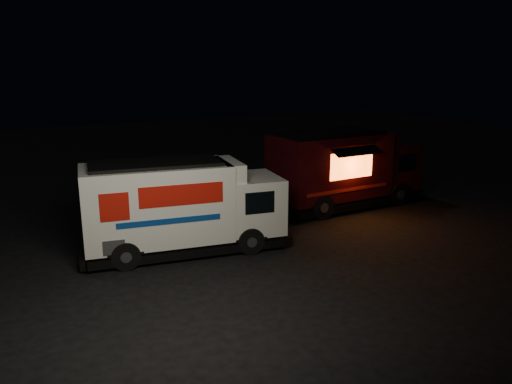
{
  "coord_description": "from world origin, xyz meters",
  "views": [
    {
      "loc": [
        -5.63,
        -12.66,
        5.85
      ],
      "look_at": [
        2.3,
        2.0,
        1.61
      ],
      "focal_mm": 35.0,
      "sensor_mm": 36.0,
      "label": 1
    }
  ],
  "objects": [
    {
      "name": "ground",
      "position": [
        0.0,
        0.0,
        0.0
      ],
      "size": [
        80.0,
        80.0,
        0.0
      ],
      "primitive_type": "plane",
      "color": "black",
      "rests_on": "ground"
    },
    {
      "name": "white_truck",
      "position": [
        -0.34,
        1.88,
        1.49
      ],
      "size": [
        6.86,
        3.27,
        2.99
      ],
      "primitive_type": null,
      "rotation": [
        0.0,
        0.0,
        -0.16
      ],
      "color": "white",
      "rests_on": "ground"
    },
    {
      "name": "red_truck",
      "position": [
        7.61,
        3.75,
        1.63
      ],
      "size": [
        7.05,
        2.74,
        3.25
      ],
      "primitive_type": null,
      "rotation": [
        0.0,
        0.0,
        0.02
      ],
      "color": "#360910",
      "rests_on": "ground"
    }
  ]
}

